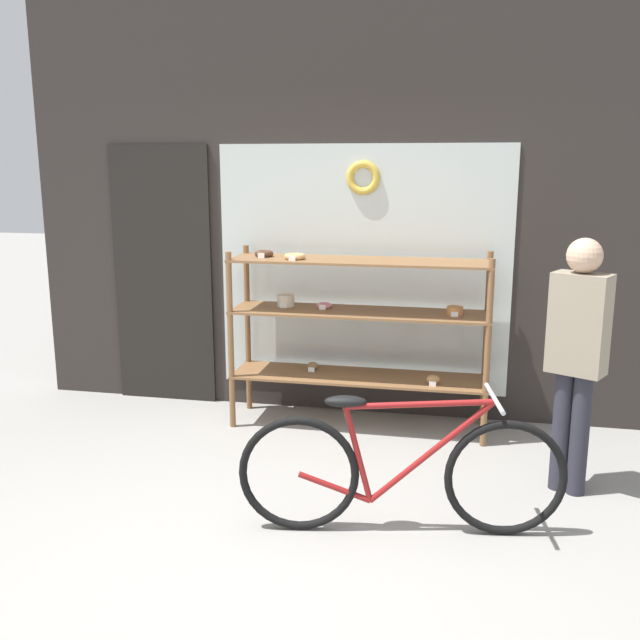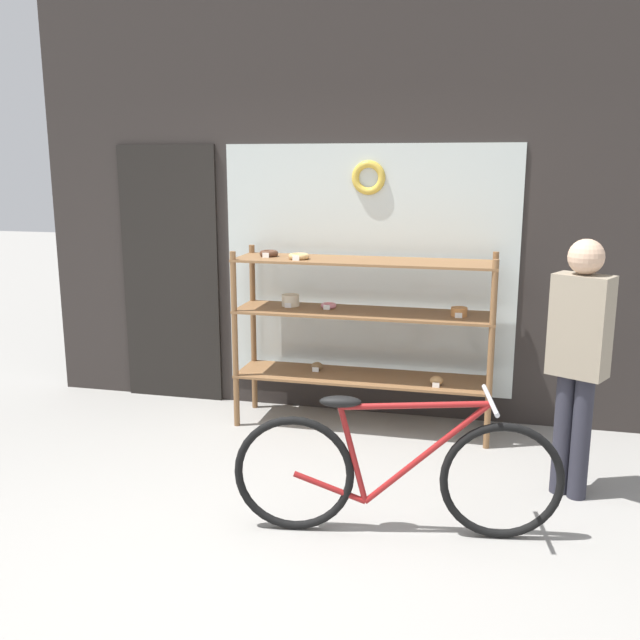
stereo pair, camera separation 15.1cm
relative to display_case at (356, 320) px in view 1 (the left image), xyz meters
name	(u,v)px [view 1 (the left image)]	position (x,y,z in m)	size (l,w,h in m)	color
ground_plane	(255,558)	(-0.21, -1.95, -0.83)	(30.00, 30.00, 0.00)	gray
storefront_facade	(333,187)	(-0.24, 0.37, 0.95)	(5.01, 0.13, 3.67)	#2D2826
display_case	(356,320)	(0.00, 0.00, 0.00)	(1.90, 0.47, 1.33)	brown
bicycle	(400,471)	(0.48, -1.54, -0.48)	(1.74, 0.46, 0.78)	black
pedestrian	(577,348)	(1.44, -0.83, 0.07)	(0.37, 0.31, 1.55)	#282833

